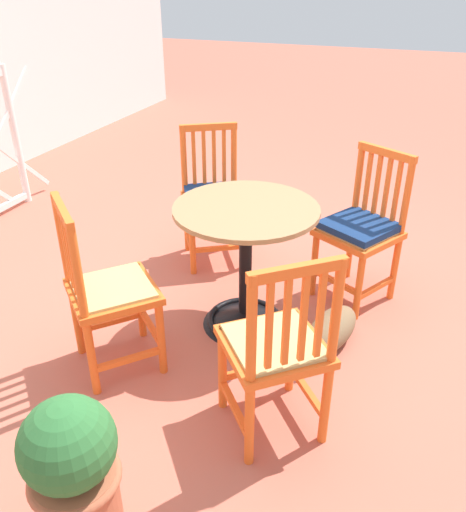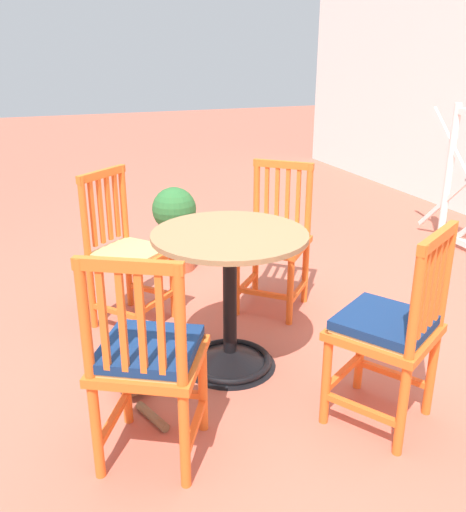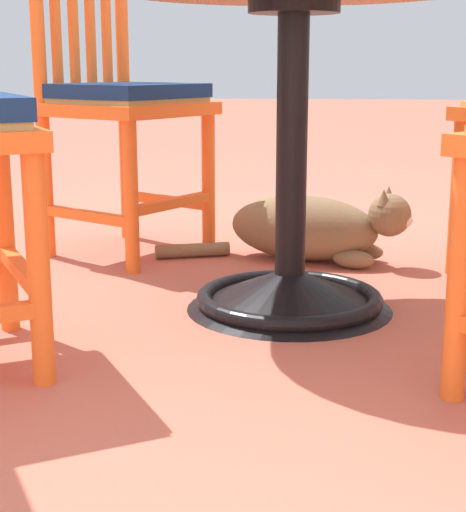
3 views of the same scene
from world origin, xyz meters
The scene contains 4 objects.
ground_plane centered at (0.00, 0.00, 0.00)m, with size 24.00×24.00×0.00m, color #BC604C.
cafe_table centered at (-0.05, 0.01, 0.28)m, with size 0.76×0.76×0.73m.
orange_chair_by_planter centered at (0.48, -0.52, 0.45)m, with size 0.54×0.54×0.91m.
tabby_cat centered at (-0.10, -0.48, 0.10)m, with size 0.75×0.31×0.23m.
Camera 3 is at (-0.15, 1.84, 0.56)m, focal length 57.23 mm.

